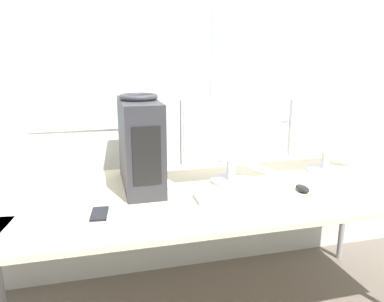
{
  "coord_description": "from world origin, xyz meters",
  "views": [
    {
      "loc": [
        -0.53,
        -1.25,
        1.43
      ],
      "look_at": [
        -0.09,
        0.47,
        0.98
      ],
      "focal_mm": 35.0,
      "sensor_mm": 36.0,
      "label": 1
    }
  ],
  "objects_px": {
    "monitor_main": "(232,138)",
    "mouse": "(302,188)",
    "headphones": "(138,97)",
    "monitor_right_near": "(328,133)",
    "keyboard": "(245,194)",
    "pc_tower": "(140,144)",
    "cell_phone": "(99,214)"
  },
  "relations": [
    {
      "from": "pc_tower",
      "to": "headphones",
      "type": "relative_size",
      "value": 2.62
    },
    {
      "from": "headphones",
      "to": "cell_phone",
      "type": "relative_size",
      "value": 1.31
    },
    {
      "from": "headphones",
      "to": "monitor_main",
      "type": "bearing_deg",
      "value": -7.64
    },
    {
      "from": "monitor_main",
      "to": "monitor_right_near",
      "type": "xyz_separation_m",
      "value": [
        0.61,
        0.05,
        -0.01
      ]
    },
    {
      "from": "monitor_right_near",
      "to": "cell_phone",
      "type": "height_order",
      "value": "monitor_right_near"
    },
    {
      "from": "keyboard",
      "to": "mouse",
      "type": "height_order",
      "value": "mouse"
    },
    {
      "from": "monitor_right_near",
      "to": "keyboard",
      "type": "bearing_deg",
      "value": -156.32
    },
    {
      "from": "keyboard",
      "to": "monitor_right_near",
      "type": "bearing_deg",
      "value": 23.68
    },
    {
      "from": "headphones",
      "to": "monitor_main",
      "type": "relative_size",
      "value": 0.35
    },
    {
      "from": "pc_tower",
      "to": "monitor_main",
      "type": "relative_size",
      "value": 0.92
    },
    {
      "from": "headphones",
      "to": "monitor_main",
      "type": "height_order",
      "value": "headphones"
    },
    {
      "from": "pc_tower",
      "to": "mouse",
      "type": "bearing_deg",
      "value": -20.84
    },
    {
      "from": "pc_tower",
      "to": "monitor_right_near",
      "type": "distance_m",
      "value": 1.08
    },
    {
      "from": "monitor_main",
      "to": "pc_tower",
      "type": "bearing_deg",
      "value": 172.46
    },
    {
      "from": "monitor_main",
      "to": "keyboard",
      "type": "relative_size",
      "value": 1.12
    },
    {
      "from": "headphones",
      "to": "mouse",
      "type": "distance_m",
      "value": 0.94
    },
    {
      "from": "keyboard",
      "to": "cell_phone",
      "type": "relative_size",
      "value": 3.34
    },
    {
      "from": "pc_tower",
      "to": "headphones",
      "type": "height_order",
      "value": "headphones"
    },
    {
      "from": "monitor_main",
      "to": "keyboard",
      "type": "bearing_deg",
      "value": -92.43
    },
    {
      "from": "monitor_main",
      "to": "cell_phone",
      "type": "relative_size",
      "value": 3.73
    },
    {
      "from": "pc_tower",
      "to": "mouse",
      "type": "distance_m",
      "value": 0.85
    },
    {
      "from": "headphones",
      "to": "monitor_right_near",
      "type": "bearing_deg",
      "value": -0.88
    },
    {
      "from": "keyboard",
      "to": "cell_phone",
      "type": "distance_m",
      "value": 0.69
    },
    {
      "from": "headphones",
      "to": "keyboard",
      "type": "xyz_separation_m",
      "value": [
        0.46,
        -0.29,
        -0.45
      ]
    },
    {
      "from": "pc_tower",
      "to": "keyboard",
      "type": "bearing_deg",
      "value": -31.76
    },
    {
      "from": "headphones",
      "to": "pc_tower",
      "type": "bearing_deg",
      "value": -90.0
    },
    {
      "from": "headphones",
      "to": "mouse",
      "type": "xyz_separation_m",
      "value": [
        0.77,
        -0.29,
        -0.45
      ]
    },
    {
      "from": "pc_tower",
      "to": "cell_phone",
      "type": "xyz_separation_m",
      "value": [
        -0.22,
        -0.33,
        -0.22
      ]
    },
    {
      "from": "headphones",
      "to": "mouse",
      "type": "bearing_deg",
      "value": -20.89
    },
    {
      "from": "headphones",
      "to": "mouse",
      "type": "height_order",
      "value": "headphones"
    },
    {
      "from": "monitor_right_near",
      "to": "keyboard",
      "type": "height_order",
      "value": "monitor_right_near"
    },
    {
      "from": "monitor_main",
      "to": "mouse",
      "type": "xyz_separation_m",
      "value": [
        0.3,
        -0.23,
        -0.23
      ]
    }
  ]
}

